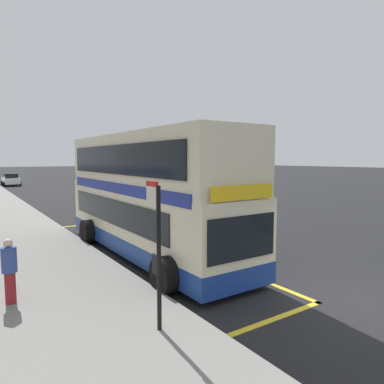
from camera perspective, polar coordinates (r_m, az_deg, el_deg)
ground_plane at (r=37.54m, az=-21.22°, el=-0.25°), size 260.00×260.00×0.00m
double_decker_bus at (r=12.79m, az=-7.32°, el=-1.13°), size 3.17×10.31×4.40m
bus_bay_markings at (r=13.48m, az=-7.86°, el=-9.71°), size 3.09×13.43×0.01m
bus_stop_sign at (r=6.91m, az=-5.78°, el=-8.67°), size 0.09×0.51×2.95m
parked_car_silver_distant at (r=26.27m, az=-9.11°, el=-0.52°), size 2.09×4.20×1.62m
parked_car_white_kerbside at (r=51.03m, az=-27.67°, el=1.82°), size 2.09×4.20×1.62m
pedestrian_waiting_near_sign at (r=9.32m, az=-27.86°, el=-11.12°), size 0.34×0.34×1.54m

